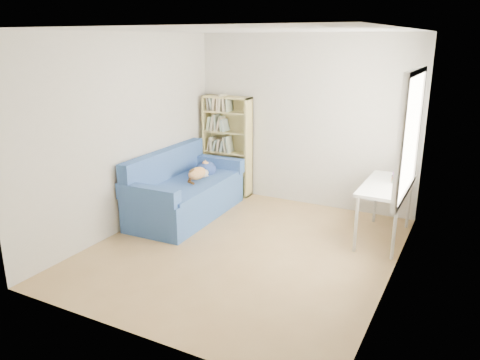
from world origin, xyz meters
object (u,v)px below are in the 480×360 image
(sofa, at_px, (185,192))
(bookshelf, at_px, (228,150))
(desk, at_px, (386,190))
(pen_cup, at_px, (395,178))

(sofa, height_order, bookshelf, bookshelf)
(bookshelf, xyz_separation_m, desk, (2.71, -0.73, -0.08))
(bookshelf, relative_size, pen_cup, 10.44)
(sofa, bearing_deg, desk, 7.56)
(sofa, xyz_separation_m, pen_cup, (2.85, 0.56, 0.45))
(sofa, distance_m, desk, 2.83)
(sofa, distance_m, bookshelf, 1.26)
(sofa, height_order, pen_cup, sofa)
(sofa, bearing_deg, pen_cup, 9.18)
(bookshelf, distance_m, pen_cup, 2.85)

